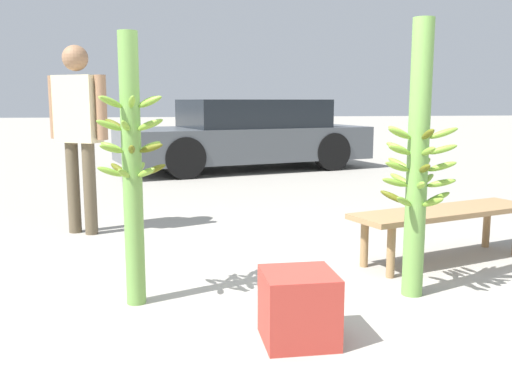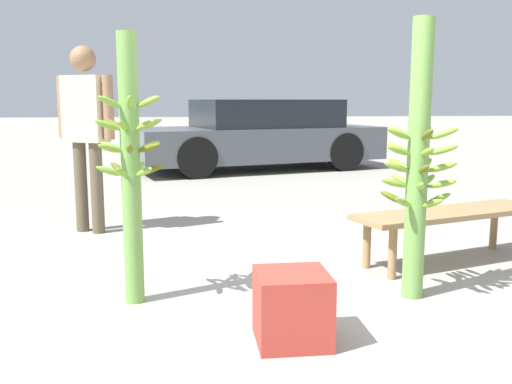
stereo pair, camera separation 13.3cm
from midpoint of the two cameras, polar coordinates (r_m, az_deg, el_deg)
The scene contains 7 objects.
ground_plane at distance 3.32m, azimuth 2.18°, elevation -12.76°, with size 80.00×80.00×0.00m, color #9E998E.
banana_stalk_left at distance 3.49m, azimuth -13.37°, elevation 2.64°, with size 0.42×0.42×1.64m.
banana_stalk_center at distance 3.67m, azimuth 14.86°, elevation 2.91°, with size 0.47×0.47×1.73m.
vendor_person at distance 5.52m, azimuth -18.01°, elevation 6.65°, with size 0.59×0.41×1.73m.
market_bench at distance 4.62m, azimuth 17.55°, elevation -2.32°, with size 1.63×0.88×0.41m.
parked_car at distance 10.32m, azimuth -1.33°, elevation 5.71°, with size 4.70×2.83×1.25m.
produce_crate at distance 3.01m, azimuth 2.99°, elevation -11.41°, with size 0.37×0.37×0.37m.
Camera 1 is at (-0.67, -3.01, 1.24)m, focal length 40.00 mm.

